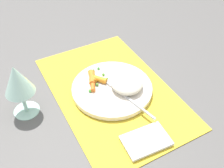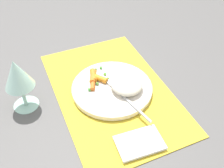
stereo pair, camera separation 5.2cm
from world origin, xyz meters
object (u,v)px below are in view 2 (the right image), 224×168
(carrot_portion, at_px, (95,78))
(fork, at_px, (122,95))
(napkin, at_px, (139,143))
(wine_glass, at_px, (17,75))
(plate, at_px, (112,88))
(rice_mound, at_px, (127,84))

(carrot_portion, bearing_deg, fork, -153.28)
(fork, xyz_separation_m, napkin, (-0.16, 0.02, -0.01))
(wine_glass, distance_m, napkin, 0.36)
(carrot_portion, xyz_separation_m, napkin, (-0.25, -0.02, -0.02))
(carrot_portion, relative_size, fork, 0.41)
(plate, bearing_deg, fork, -166.99)
(fork, height_order, wine_glass, wine_glass)
(plate, height_order, napkin, plate)
(plate, bearing_deg, carrot_portion, 37.39)
(rice_mound, bearing_deg, plate, 56.02)
(plate, bearing_deg, napkin, 176.23)
(carrot_portion, distance_m, fork, 0.10)
(napkin, bearing_deg, fork, -8.63)
(rice_mound, distance_m, fork, 0.04)
(plate, height_order, fork, fork)
(carrot_portion, bearing_deg, rice_mound, -134.80)
(fork, distance_m, napkin, 0.16)
(plate, relative_size, wine_glass, 1.50)
(wine_glass, xyz_separation_m, napkin, (-0.25, -0.23, -0.10))
(fork, bearing_deg, napkin, 171.37)
(plate, relative_size, napkin, 2.08)
(rice_mound, bearing_deg, carrot_portion, 45.20)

